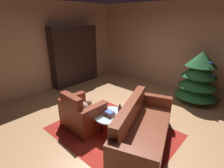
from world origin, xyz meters
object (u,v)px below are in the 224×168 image
object	(u,v)px
armchair_red	(82,115)
bookshelf_unit	(78,55)
couch_red	(142,132)
bottle_on_table	(120,110)
decorated_tree	(198,77)
book_stack_on_table	(110,113)
coffee_table	(111,116)

from	to	relation	value
armchair_red	bookshelf_unit	bearing A→B (deg)	143.02
armchair_red	couch_red	bearing A→B (deg)	15.70
couch_red	bottle_on_table	size ratio (longest dim) A/B	9.74
couch_red	bottle_on_table	distance (m)	0.66
armchair_red	decorated_tree	world-z (taller)	decorated_tree
armchair_red	bottle_on_table	distance (m)	0.87
couch_red	book_stack_on_table	size ratio (longest dim) A/B	9.72
book_stack_on_table	coffee_table	bearing A→B (deg)	103.18
bookshelf_unit	coffee_table	xyz separation A→B (m)	(2.96, -1.49, -0.63)
bottle_on_table	book_stack_on_table	bearing A→B (deg)	-117.53
book_stack_on_table	decorated_tree	size ratio (longest dim) A/B	0.15
couch_red	bookshelf_unit	bearing A→B (deg)	159.13
coffee_table	book_stack_on_table	bearing A→B (deg)	-76.82
bookshelf_unit	armchair_red	world-z (taller)	bookshelf_unit
book_stack_on_table	armchair_red	bearing A→B (deg)	-157.27
coffee_table	bookshelf_unit	bearing A→B (deg)	153.29
couch_red	decorated_tree	world-z (taller)	decorated_tree
bookshelf_unit	book_stack_on_table	bearing A→B (deg)	-27.21
armchair_red	bottle_on_table	xyz separation A→B (m)	(0.71, 0.45, 0.21)
coffee_table	armchair_red	bearing A→B (deg)	-154.04
armchair_red	coffee_table	bearing A→B (deg)	25.96
bookshelf_unit	book_stack_on_table	distance (m)	3.38
bookshelf_unit	coffee_table	bearing A→B (deg)	-26.71
bookshelf_unit	armchair_red	xyz separation A→B (m)	(2.36, -1.78, -0.72)
armchair_red	decorated_tree	size ratio (longest dim) A/B	0.64
bottle_on_table	decorated_tree	xyz separation A→B (m)	(0.73, 2.57, 0.22)
bookshelf_unit	couch_red	size ratio (longest dim) A/B	0.95
bookshelf_unit	book_stack_on_table	xyz separation A→B (m)	(2.97, -1.53, -0.55)
coffee_table	bottle_on_table	xyz separation A→B (m)	(0.11, 0.16, 0.13)
coffee_table	book_stack_on_table	world-z (taller)	book_stack_on_table
bookshelf_unit	bottle_on_table	world-z (taller)	bookshelf_unit
bookshelf_unit	decorated_tree	size ratio (longest dim) A/B	1.39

